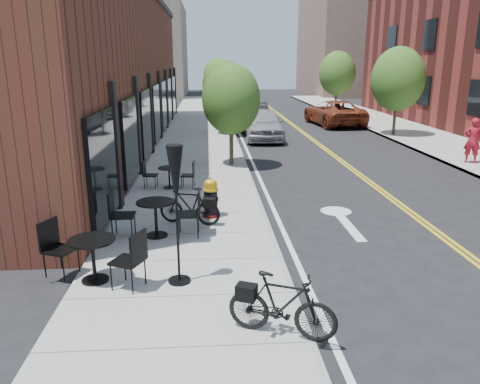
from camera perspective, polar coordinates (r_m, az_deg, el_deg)
name	(u,v)px	position (r m, az deg, el deg)	size (l,w,h in m)	color
ground	(283,263)	(9.77, 5.24, -8.57)	(120.00, 120.00, 0.00)	black
sidewalk_near	(196,161)	(19.20, -5.38, 3.80)	(4.00, 70.00, 0.12)	#9E9B93
sidewalk_far	(479,157)	(22.37, 27.13, 3.83)	(4.00, 70.00, 0.12)	#9E9B93
building_near	(99,72)	(23.33, -16.83, 13.84)	(5.00, 28.00, 7.00)	#4D2818
bg_building_left	(150,52)	(57.16, -10.92, 16.46)	(8.00, 14.00, 10.00)	#726656
bg_building_right	(350,44)	(61.36, 13.24, 17.20)	(10.00, 16.00, 12.00)	brown
tree_near_a	(231,99)	(17.86, -1.09, 11.22)	(2.20, 2.20, 3.81)	#382B1E
tree_near_b	(224,85)	(25.83, -2.00, 12.86)	(2.30, 2.30, 3.98)	#382B1E
tree_near_c	(220,82)	(33.82, -2.48, 13.22)	(2.10, 2.10, 3.67)	#382B1E
tree_near_d	(217,75)	(41.81, -2.79, 14.05)	(2.40, 2.40, 4.11)	#382B1E
tree_far_b	(398,79)	(26.77, 18.70, 12.90)	(2.80, 2.80, 4.62)	#382B1E
tree_far_c	(337,73)	(38.15, 11.76, 13.99)	(2.80, 2.80, 4.62)	#382B1E
fire_hydrant	(211,198)	(12.01, -3.59, -0.75)	(0.55, 0.55, 1.03)	maroon
bicycle_left	(189,206)	(11.49, -6.18, -1.69)	(0.44, 1.56, 0.93)	black
bicycle_right	(282,305)	(6.96, 5.12, -13.59)	(0.46, 1.63, 0.98)	black
bistro_set_a	(93,254)	(8.90, -17.49, -7.19)	(1.98, 1.25, 1.06)	black
bistro_set_b	(156,214)	(10.79, -10.24, -2.60)	(1.99, 0.87, 1.08)	black
bistro_set_c	(169,175)	(14.87, -8.64, 2.12)	(1.62, 0.76, 0.86)	black
patio_umbrella	(176,186)	(8.12, -7.83, 0.74)	(0.41, 0.41, 2.52)	black
parked_car_a	(264,124)	(24.71, 2.88, 8.28)	(1.92, 4.76, 1.62)	#96979D
parked_car_b	(252,114)	(29.06, 1.50, 9.44)	(1.75, 5.01, 1.65)	black
parked_car_c	(238,105)	(36.03, -0.27, 10.61)	(2.20, 5.42, 1.57)	#B2B3B7
parked_car_far	(334,113)	(30.91, 11.36, 9.46)	(2.62, 5.67, 1.58)	maroon
pedestrian	(472,140)	(20.46, 26.48, 5.65)	(0.64, 0.42, 1.77)	maroon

